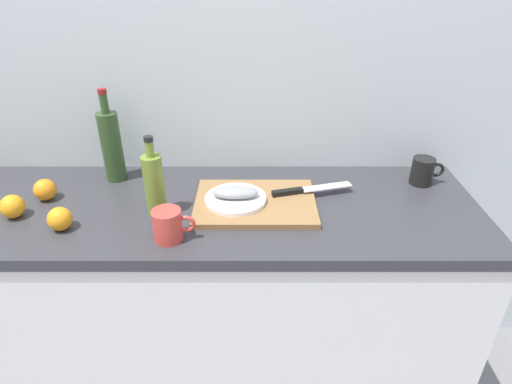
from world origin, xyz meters
The scene contains 14 objects.
ground_plane centered at (0.00, 0.00, 0.00)m, with size 12.00×12.00×0.00m, color slate.
back_wall centered at (0.00, 0.33, 1.25)m, with size 3.20×0.05×2.50m, color silver.
kitchen_counter centered at (0.00, 0.00, 0.45)m, with size 2.00×0.60×0.90m.
cutting_board centered at (0.24, 0.00, 0.91)m, with size 0.41×0.30×0.02m, color olive.
white_plate centered at (0.17, -0.01, 0.93)m, with size 0.21×0.21×0.01m, color white.
fish_fillet centered at (0.17, -0.01, 0.95)m, with size 0.15×0.07×0.04m, color gray.
chef_knife centered at (0.40, 0.05, 0.93)m, with size 0.29×0.10×0.02m.
olive_oil_bottle centered at (-0.08, -0.05, 1.01)m, with size 0.06×0.06×0.27m.
wine_bottle centered at (-0.29, 0.20, 1.04)m, with size 0.07×0.07×0.34m.
coffee_mug_0 centered at (0.85, 0.16, 0.95)m, with size 0.12×0.08×0.10m.
coffee_mug_1 centered at (-0.02, -0.20, 0.95)m, with size 0.13×0.09×0.10m.
orange_0 centered at (-0.36, -0.14, 0.94)m, with size 0.07×0.07×0.07m, color orange.
orange_1 centered at (-0.49, 0.04, 0.94)m, with size 0.07×0.07×0.07m, color orange.
orange_2 centered at (-0.54, -0.07, 0.94)m, with size 0.08×0.08×0.08m, color orange.
Camera 1 is at (0.24, -1.25, 1.66)m, focal length 30.22 mm.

